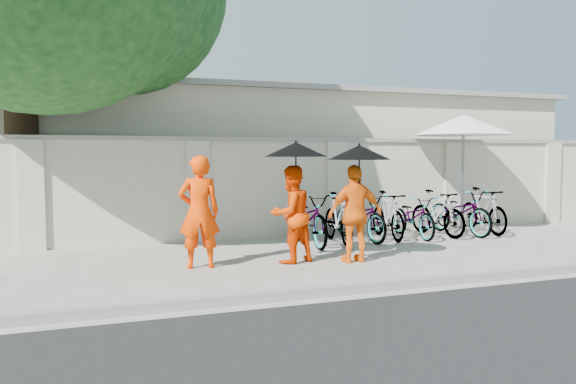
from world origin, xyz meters
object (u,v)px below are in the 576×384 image
object	(u,v)px
monk_left	(199,212)
patio_umbrella	(464,126)
monk_right	(355,214)
monk_center	(291,214)

from	to	relation	value
monk_left	patio_umbrella	xyz separation A→B (m)	(6.23, 1.84, 1.48)
monk_left	monk_right	world-z (taller)	monk_left
monk_right	monk_left	bearing A→B (deg)	-8.87
monk_left	patio_umbrella	world-z (taller)	patio_umbrella
monk_left	monk_center	bearing A→B (deg)	-177.66
monk_center	monk_left	bearing A→B (deg)	-21.99
monk_center	monk_right	size ratio (longest dim) A/B	0.99
monk_left	monk_right	distance (m)	2.48
monk_left	monk_center	xyz separation A→B (m)	(1.47, -0.09, -0.08)
monk_left	patio_umbrella	bearing A→B (deg)	-157.53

